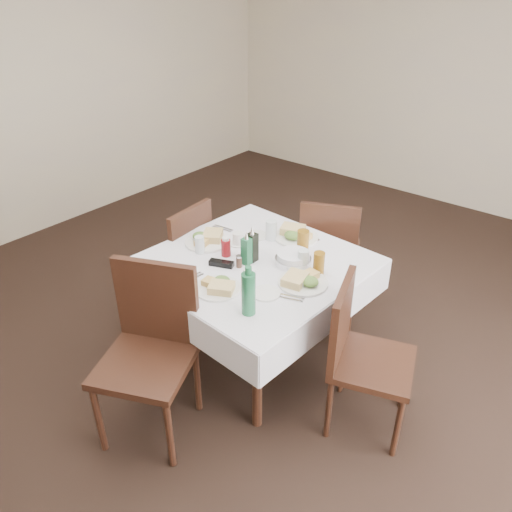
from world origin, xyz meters
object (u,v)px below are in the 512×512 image
(water_s, at_px, (250,279))
(bread_basket, at_px, (293,258))
(water_w, at_px, (200,245))
(chair_north, at_px, (329,246))
(chair_east, at_px, (358,349))
(chair_south, at_px, (151,340))
(dining_table, at_px, (254,272))
(oil_cruet_dark, at_px, (252,246))
(coffee_mug, at_px, (238,239))
(ketchup_bottle, at_px, (226,247))
(water_e, at_px, (303,259))
(green_bottle, at_px, (248,293))
(water_n, at_px, (271,230))
(oil_cruet_green, at_px, (247,250))
(chair_west, at_px, (182,253))

(water_s, xyz_separation_m, bread_basket, (0.03, 0.40, -0.03))
(bread_basket, bearing_deg, water_w, -153.96)
(chair_north, distance_m, bread_basket, 0.77)
(water_s, bearing_deg, chair_north, 96.31)
(chair_east, bearing_deg, chair_south, -141.33)
(dining_table, bearing_deg, chair_south, -95.21)
(oil_cruet_dark, height_order, coffee_mug, oil_cruet_dark)
(oil_cruet_dark, distance_m, ketchup_bottle, 0.19)
(water_e, bearing_deg, water_w, -157.52)
(dining_table, relative_size, bread_basket, 5.84)
(bread_basket, bearing_deg, chair_east, -19.95)
(water_s, distance_m, bread_basket, 0.40)
(green_bottle, bearing_deg, oil_cruet_dark, 127.53)
(water_n, xyz_separation_m, water_e, (0.40, -0.18, -0.01))
(water_e, height_order, oil_cruet_green, oil_cruet_green)
(water_e, bearing_deg, chair_south, -111.32)
(chair_east, relative_size, water_n, 6.67)
(chair_north, bearing_deg, bread_basket, -77.97)
(oil_cruet_dark, bearing_deg, water_e, 22.22)
(chair_west, bearing_deg, chair_east, -5.07)
(chair_north, distance_m, water_n, 0.63)
(bread_basket, relative_size, ketchup_bottle, 1.73)
(water_s, relative_size, oil_cruet_dark, 0.57)
(chair_west, xyz_separation_m, water_w, (0.40, -0.19, 0.29))
(chair_south, xyz_separation_m, water_e, (0.37, 0.95, 0.23))
(chair_west, height_order, water_w, chair_west)
(chair_west, xyz_separation_m, oil_cruet_dark, (0.74, -0.05, 0.34))
(dining_table, bearing_deg, coffee_mug, 154.08)
(ketchup_bottle, relative_size, coffee_mug, 1.08)
(chair_west, bearing_deg, water_w, -25.38)
(chair_east, height_order, coffee_mug, chair_east)
(chair_south, xyz_separation_m, chair_east, (0.91, 0.73, -0.05))
(water_n, bearing_deg, dining_table, -72.29)
(oil_cruet_green, bearing_deg, chair_west, 171.98)
(chair_south, distance_m, water_w, 0.77)
(chair_south, distance_m, water_n, 1.16)
(chair_south, relative_size, coffee_mug, 8.22)
(chair_west, bearing_deg, dining_table, -4.10)
(water_e, height_order, water_w, water_e)
(water_s, bearing_deg, oil_cruet_dark, 126.87)
(chair_south, height_order, green_bottle, green_bottle)
(dining_table, distance_m, oil_cruet_green, 0.19)
(water_s, relative_size, oil_cruet_green, 0.61)
(chair_north, bearing_deg, water_e, -72.03)
(water_e, bearing_deg, chair_west, -175.80)
(water_s, bearing_deg, oil_cruet_green, 133.41)
(coffee_mug, bearing_deg, oil_cruet_green, -37.17)
(chair_north, relative_size, water_w, 7.90)
(oil_cruet_dark, xyz_separation_m, coffee_mug, (-0.21, 0.11, -0.07))
(chair_east, relative_size, chair_west, 1.02)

